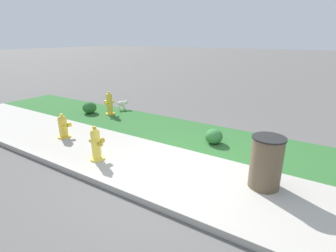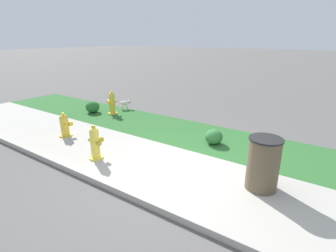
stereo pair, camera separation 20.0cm
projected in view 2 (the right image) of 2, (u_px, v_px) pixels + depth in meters
name	position (u px, v px, depth m)	size (l,w,h in m)	color
ground_plane	(182.00, 175.00, 5.11)	(120.00, 120.00, 0.00)	#5B5956
sidewalk_pavement	(182.00, 174.00, 5.11)	(18.00, 2.12, 0.01)	#ADA89E
grass_verge	(224.00, 141.00, 6.74)	(18.00, 2.05, 0.01)	#2D662D
street_curb	(144.00, 200.00, 4.21)	(18.00, 0.16, 0.12)	#ADA89E
fire_hydrant_across_street	(65.00, 125.00, 7.00)	(0.40, 0.38, 0.66)	gold
fire_hydrant_at_driveway	(112.00, 103.00, 9.03)	(0.36, 0.38, 0.80)	gold
fire_hydrant_mid_block	(95.00, 143.00, 5.67)	(0.38, 0.35, 0.77)	yellow
small_white_dog	(125.00, 103.00, 9.68)	(0.33, 0.41, 0.39)	silver
trash_bin	(263.00, 164.00, 4.50)	(0.57, 0.57, 0.95)	brown
shrub_bush_far_verge	(214.00, 137.00, 6.53)	(0.44, 0.44, 0.37)	#337538
shrub_bush_near_lamp	(93.00, 107.00, 9.26)	(0.48, 0.48, 0.41)	#28662D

